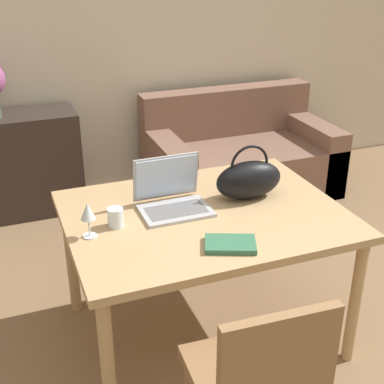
# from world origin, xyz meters

# --- Properties ---
(wall_back) EXTENTS (10.00, 0.06, 2.70)m
(wall_back) POSITION_xyz_m (0.00, 2.73, 1.35)
(wall_back) COLOR beige
(wall_back) RESTS_ON ground_plane
(dining_table) EXTENTS (1.34, 1.02, 0.73)m
(dining_table) POSITION_xyz_m (-0.08, 0.62, 0.66)
(dining_table) COLOR tan
(dining_table) RESTS_ON ground_plane
(chair) EXTENTS (0.46, 0.46, 0.89)m
(chair) POSITION_xyz_m (-0.22, -0.25, 0.51)
(chair) COLOR olive
(chair) RESTS_ON ground_plane
(couch) EXTENTS (1.51, 0.86, 0.82)m
(couch) POSITION_xyz_m (0.89, 2.23, 0.28)
(couch) COLOR #7F5B4C
(couch) RESTS_ON ground_plane
(laptop) EXTENTS (0.34, 0.29, 0.25)m
(laptop) POSITION_xyz_m (-0.21, 0.74, 0.80)
(laptop) COLOR #ADADB2
(laptop) RESTS_ON dining_table
(drinking_glass) EXTENTS (0.08, 0.08, 0.09)m
(drinking_glass) POSITION_xyz_m (-0.52, 0.64, 0.78)
(drinking_glass) COLOR silver
(drinking_glass) RESTS_ON dining_table
(wine_glass) EXTENTS (0.07, 0.07, 0.17)m
(wine_glass) POSITION_xyz_m (-0.65, 0.59, 0.85)
(wine_glass) COLOR silver
(wine_glass) RESTS_ON dining_table
(handbag) EXTENTS (0.35, 0.17, 0.29)m
(handbag) POSITION_xyz_m (0.19, 0.70, 0.84)
(handbag) COLOR black
(handbag) RESTS_ON dining_table
(book) EXTENTS (0.26, 0.22, 0.02)m
(book) POSITION_xyz_m (-0.10, 0.28, 0.75)
(book) COLOR #336B4C
(book) RESTS_ON dining_table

